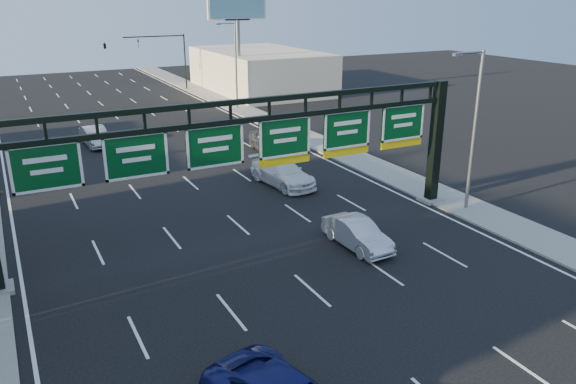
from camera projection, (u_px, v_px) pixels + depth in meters
ground at (337, 313)px, 21.98m from camera, size 160.00×160.00×0.00m
sidewalk_right at (338, 151)px, 44.26m from camera, size 3.00×120.00×0.12m
lane_markings at (181, 175)px, 38.67m from camera, size 21.60×120.00×0.01m
sign_gantry at (254, 150)px, 27.18m from camera, size 24.60×1.20×7.20m
building_right_distant at (260, 71)px, 71.63m from camera, size 12.00×20.00×5.00m
streetlight_near at (473, 123)px, 30.75m from camera, size 2.15×0.22×9.00m
streetlight_far at (235, 61)px, 59.12m from camera, size 2.15×0.22×9.00m
billboard_right at (237, 19)px, 63.05m from camera, size 7.00×0.50×12.00m
traffic_signal_mast at (136, 48)px, 68.53m from camera, size 10.16×0.54×7.00m
car_silver_sedan at (357, 234)px, 27.47m from camera, size 1.63×4.31×1.40m
car_white_wagon at (283, 173)px, 36.44m from camera, size 2.89×5.69×1.58m
car_grey_far at (268, 141)px, 44.07m from camera, size 2.35×5.00×1.65m
car_silver_distant at (95, 136)px, 45.85m from camera, size 1.96×4.81×1.55m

